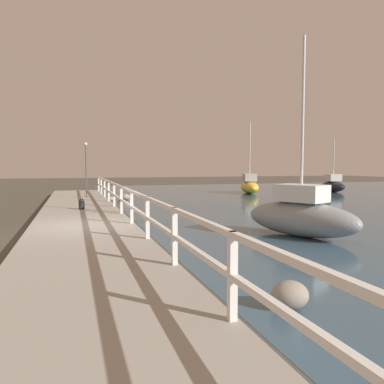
% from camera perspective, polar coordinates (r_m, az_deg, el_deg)
% --- Properties ---
extents(ground_plane, '(120.00, 120.00, 0.00)m').
position_cam_1_polar(ground_plane, '(12.38, -16.21, -6.48)').
color(ground_plane, '#4C473D').
extents(dock_walkway, '(3.26, 36.00, 0.34)m').
position_cam_1_polar(dock_walkway, '(12.35, -16.22, -5.71)').
color(dock_walkway, '#9E998E').
rests_on(dock_walkway, ground).
extents(railing, '(0.10, 32.50, 1.10)m').
position_cam_1_polar(railing, '(12.36, -9.20, -1.33)').
color(railing, white).
rests_on(railing, dock_walkway).
extents(boulder_near_dock, '(0.58, 0.53, 0.44)m').
position_cam_1_polar(boulder_near_dock, '(6.20, 14.71, -14.92)').
color(boulder_near_dock, gray).
rests_on(boulder_near_dock, ground).
extents(boulder_downstream, '(0.54, 0.48, 0.40)m').
position_cam_1_polar(boulder_downstream, '(24.73, -10.10, -0.74)').
color(boulder_downstream, gray).
rests_on(boulder_downstream, ground).
extents(boulder_far_strip, '(0.48, 0.43, 0.36)m').
position_cam_1_polar(boulder_far_strip, '(24.97, -10.75, -0.76)').
color(boulder_far_strip, slate).
rests_on(boulder_far_strip, ground).
extents(boulder_water_edge, '(0.38, 0.34, 0.28)m').
position_cam_1_polar(boulder_water_edge, '(24.14, -12.24, -1.03)').
color(boulder_water_edge, gray).
rests_on(boulder_water_edge, ground).
extents(mooring_bollard, '(0.25, 0.25, 0.46)m').
position_cam_1_polar(mooring_bollard, '(16.93, -16.47, -1.78)').
color(mooring_bollard, black).
rests_on(mooring_bollard, dock_walkway).
extents(dock_lamp, '(0.20, 0.20, 3.28)m').
position_cam_1_polar(dock_lamp, '(23.21, -15.85, 4.41)').
color(dock_lamp, '#514C47').
rests_on(dock_lamp, dock_walkway).
extents(sailboat_gray, '(2.81, 4.06, 6.17)m').
position_cam_1_polar(sailboat_gray, '(12.23, 16.24, -3.43)').
color(sailboat_gray, gray).
rests_on(sailboat_gray, water_surface).
extents(sailboat_yellow, '(2.66, 4.67, 5.69)m').
position_cam_1_polar(sailboat_yellow, '(30.63, 8.74, 0.99)').
color(sailboat_yellow, gold).
rests_on(sailboat_yellow, water_surface).
extents(sailboat_black, '(2.13, 3.50, 4.49)m').
position_cam_1_polar(sailboat_black, '(34.18, 20.70, 1.00)').
color(sailboat_black, black).
rests_on(sailboat_black, water_surface).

